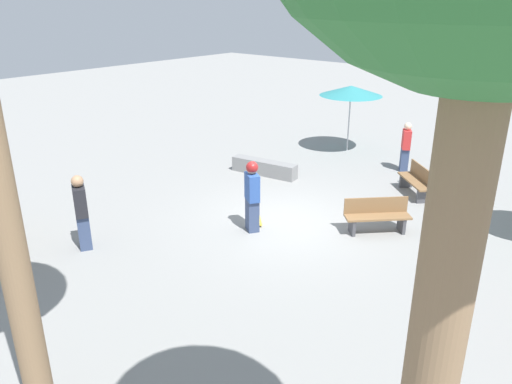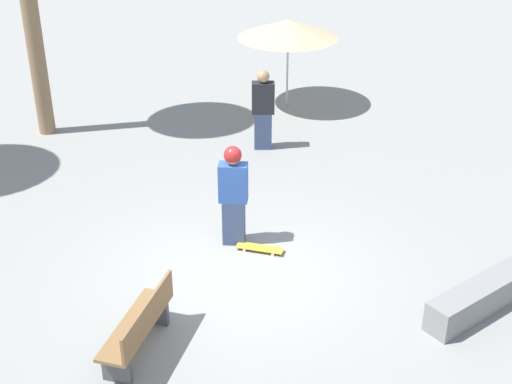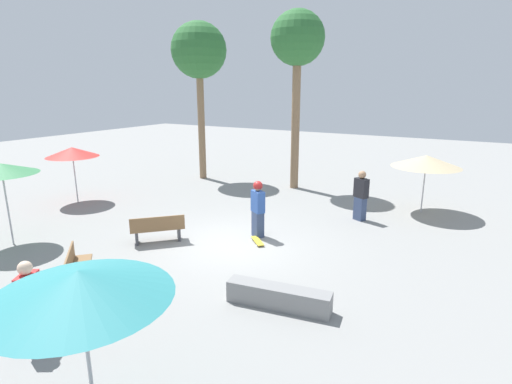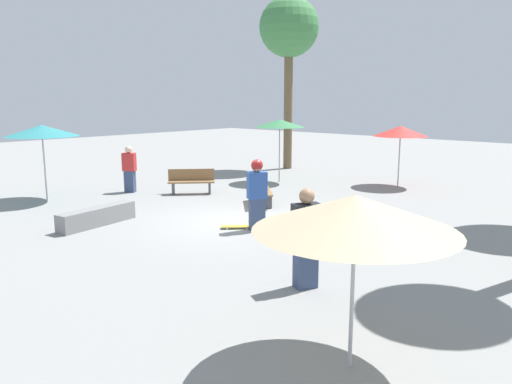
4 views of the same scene
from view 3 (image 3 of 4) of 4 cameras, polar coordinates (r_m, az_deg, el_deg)
ground_plane at (r=12.15m, az=-3.22°, el=-7.33°), size 60.00×60.00×0.00m
skater_main at (r=12.36m, az=0.27°, el=-2.15°), size 0.54×0.48×1.80m
skateboard at (r=12.17m, az=0.21°, el=-6.99°), size 0.71×0.70×0.07m
concrete_ledge at (r=8.80m, az=3.22°, el=-14.72°), size 2.30×0.76×0.47m
bench_near at (r=12.43m, az=-13.86°, el=-5.14°), size 1.43×1.45×0.85m
bench_far at (r=10.43m, az=-24.20°, el=-10.01°), size 1.48×1.41×0.85m
shade_umbrella_green at (r=13.54m, az=-32.61°, el=2.80°), size 1.96×1.96×2.46m
shade_umbrella_teal at (r=5.39m, az=-23.95°, el=-11.99°), size 2.28×2.28×2.44m
shade_umbrella_red at (r=17.53m, az=-24.78°, el=5.20°), size 2.02×2.02×2.26m
shade_umbrella_tan at (r=15.80m, az=23.16°, el=4.07°), size 2.45×2.45×2.18m
palm_tree_center_left at (r=20.45m, az=-8.15°, el=19.10°), size 2.66×2.66×7.61m
palm_tree_left at (r=18.33m, az=5.95°, el=20.40°), size 2.34×2.34×7.78m
bystander_watching at (r=8.43m, az=-29.51°, el=-13.72°), size 0.44×0.51×1.64m
bystander_far at (r=14.43m, az=14.74°, el=-0.52°), size 0.55×0.46×1.77m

